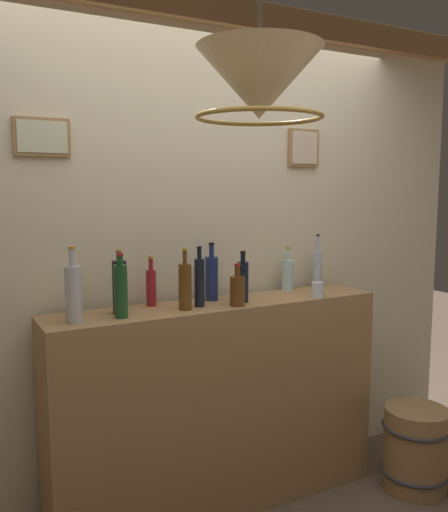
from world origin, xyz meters
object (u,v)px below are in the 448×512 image
(liquor_bottle_vodka, at_px, (185,286))
(glass_tumbler_rocks, at_px, (318,290))
(liquor_bottle_vermouth, at_px, (121,290))
(liquor_bottle_rum, at_px, (243,281))
(liquor_bottle_port, at_px, (237,290))
(liquor_bottle_sherry, at_px, (317,268))
(liquor_bottle_mezcal, at_px, (288,274))
(liquor_bottle_whiskey, at_px, (212,277))
(liquor_bottle_gin, at_px, (199,281))
(liquor_bottle_rye, at_px, (73,293))
(liquor_bottle_tequila, at_px, (151,286))
(wooden_barrel, at_px, (415,448))
(pendant_lamp, at_px, (259,85))
(liquor_bottle_brandy, at_px, (120,286))

(liquor_bottle_vodka, height_order, glass_tumbler_rocks, liquor_bottle_vodka)
(liquor_bottle_vermouth, xyz_separation_m, liquor_bottle_rum, (0.66, 0.03, -0.02))
(liquor_bottle_port, distance_m, liquor_bottle_sherry, 0.71)
(glass_tumbler_rocks, bearing_deg, liquor_bottle_mezcal, 95.76)
(liquor_bottle_whiskey, height_order, liquor_bottle_gin, liquor_bottle_whiskey)
(liquor_bottle_sherry, relative_size, liquor_bottle_rye, 0.93)
(liquor_bottle_mezcal, bearing_deg, liquor_bottle_rum, -158.19)
(liquor_bottle_gin, bearing_deg, liquor_bottle_mezcal, 12.82)
(liquor_bottle_gin, height_order, liquor_bottle_vodka, same)
(liquor_bottle_tequila, xyz_separation_m, glass_tumbler_rocks, (0.87, -0.23, -0.06))
(liquor_bottle_tequila, relative_size, liquor_bottle_rum, 0.95)
(liquor_bottle_mezcal, relative_size, wooden_barrel, 0.54)
(liquor_bottle_tequila, distance_m, liquor_bottle_mezcal, 0.84)
(liquor_bottle_gin, distance_m, liquor_bottle_rye, 0.63)
(liquor_bottle_rum, bearing_deg, wooden_barrel, -20.34)
(liquor_bottle_whiskey, bearing_deg, liquor_bottle_gin, -139.71)
(pendant_lamp, height_order, wooden_barrel, pendant_lamp)
(liquor_bottle_tequila, bearing_deg, liquor_bottle_vodka, -54.18)
(liquor_bottle_sherry, height_order, pendant_lamp, pendant_lamp)
(liquor_bottle_vodka, xyz_separation_m, pendant_lamp, (-0.06, -0.76, 0.82))
(liquor_bottle_whiskey, xyz_separation_m, liquor_bottle_vodka, (-0.22, -0.14, -0.00))
(liquor_bottle_gin, relative_size, wooden_barrel, 0.64)
(liquor_bottle_rye, bearing_deg, liquor_bottle_vodka, -0.48)
(liquor_bottle_rum, height_order, wooden_barrel, liquor_bottle_rum)
(liquor_bottle_whiskey, bearing_deg, liquor_bottle_brandy, -173.96)
(liquor_bottle_sherry, bearing_deg, pendant_lamp, -137.17)
(liquor_bottle_mezcal, xyz_separation_m, wooden_barrel, (0.54, -0.50, -0.97))
(liquor_bottle_whiskey, distance_m, liquor_bottle_rye, 0.76)
(liquor_bottle_vermouth, distance_m, liquor_bottle_gin, 0.42)
(glass_tumbler_rocks, height_order, pendant_lamp, pendant_lamp)
(liquor_bottle_vermouth, xyz_separation_m, liquor_bottle_sherry, (1.26, 0.18, -0.01))
(liquor_bottle_whiskey, distance_m, liquor_bottle_gin, 0.17)
(liquor_bottle_port, xyz_separation_m, pendant_lamp, (-0.33, -0.71, 0.85))
(liquor_bottle_gin, distance_m, pendant_lamp, 1.14)
(liquor_bottle_tequila, xyz_separation_m, liquor_bottle_rum, (0.45, -0.14, 0.01))
(pendant_lamp, relative_size, wooden_barrel, 1.12)
(wooden_barrel, bearing_deg, liquor_bottle_rum, 159.66)
(liquor_bottle_vermouth, relative_size, liquor_bottle_tequila, 1.17)
(liquor_bottle_vodka, bearing_deg, liquor_bottle_rum, 2.89)
(liquor_bottle_rye, height_order, wooden_barrel, liquor_bottle_rye)
(liquor_bottle_vodka, bearing_deg, glass_tumbler_rocks, -5.42)
(liquor_bottle_whiskey, bearing_deg, liquor_bottle_vodka, -147.97)
(liquor_bottle_mezcal, bearing_deg, glass_tumbler_rocks, -84.24)
(liquor_bottle_vodka, relative_size, glass_tumbler_rocks, 3.64)
(pendant_lamp, bearing_deg, liquor_bottle_sherry, 42.83)
(liquor_bottle_vermouth, relative_size, liquor_bottle_rum, 1.11)
(liquor_bottle_tequila, distance_m, liquor_bottle_whiskey, 0.33)
(liquor_bottle_whiskey, bearing_deg, liquor_bottle_rum, -45.85)
(liquor_bottle_vermouth, relative_size, liquor_bottle_brandy, 0.97)
(liquor_bottle_mezcal, distance_m, liquor_bottle_gin, 0.65)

